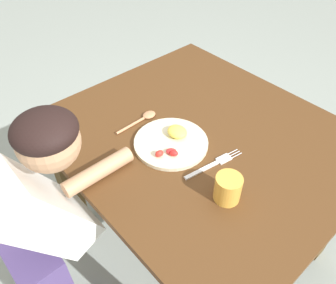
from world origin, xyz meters
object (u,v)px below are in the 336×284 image
fork (214,164)px  person (48,239)px  drinking_cup (228,188)px  plate (172,142)px  spoon (144,118)px

fork → person: bearing=167.5°
drinking_cup → person: person is taller
drinking_cup → plate: bearing=172.9°
plate → drinking_cup: size_ratio=3.02×
plate → spoon: bearing=175.8°
drinking_cup → spoon: bearing=174.0°
plate → spoon: 0.18m
spoon → person: (0.14, -0.51, -0.14)m
plate → person: (-0.04, -0.50, -0.15)m
spoon → drinking_cup: size_ratio=2.14×
fork → person: person is taller
plate → drinking_cup: bearing=-7.1°
drinking_cup → person: bearing=-125.4°
spoon → fork: bearing=-87.6°
plate → person: person is taller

